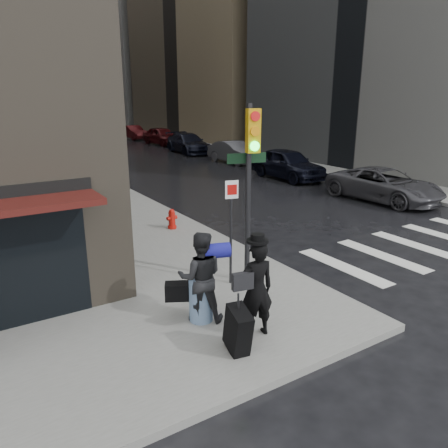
{
  "coord_description": "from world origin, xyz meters",
  "views": [
    {
      "loc": [
        -5.1,
        -6.54,
        4.52
      ],
      "look_at": [
        0.61,
        2.47,
        1.3
      ],
      "focal_mm": 35.0,
      "sensor_mm": 36.0,
      "label": 1
    }
  ],
  "objects_px": {
    "fire_hydrant": "(172,220)",
    "parked_car_5": "(134,132)",
    "man_overcoat": "(253,296)",
    "parked_car_0": "(384,185)",
    "parked_car_4": "(162,136)",
    "traffic_light": "(248,172)",
    "man_jeans": "(200,277)",
    "parked_car_2": "(234,152)",
    "parked_car_1": "(287,164)",
    "parked_car_3": "(188,143)"
  },
  "relations": [
    {
      "from": "man_jeans",
      "to": "parked_car_2",
      "type": "xyz_separation_m",
      "value": [
        12.43,
        17.44,
        -0.36
      ]
    },
    {
      "from": "traffic_light",
      "to": "parked_car_0",
      "type": "bearing_deg",
      "value": 35.67
    },
    {
      "from": "parked_car_5",
      "to": "parked_car_3",
      "type": "bearing_deg",
      "value": -94.73
    },
    {
      "from": "parked_car_0",
      "to": "parked_car_1",
      "type": "relative_size",
      "value": 1.05
    },
    {
      "from": "fire_hydrant",
      "to": "parked_car_2",
      "type": "bearing_deg",
      "value": 48.55
    },
    {
      "from": "parked_car_1",
      "to": "man_overcoat",
      "type": "bearing_deg",
      "value": -131.66
    },
    {
      "from": "parked_car_2",
      "to": "traffic_light",
      "type": "bearing_deg",
      "value": -126.13
    },
    {
      "from": "parked_car_0",
      "to": "parked_car_5",
      "type": "bearing_deg",
      "value": 84.85
    },
    {
      "from": "man_overcoat",
      "to": "parked_car_2",
      "type": "relative_size",
      "value": 0.47
    },
    {
      "from": "man_overcoat",
      "to": "fire_hydrant",
      "type": "distance_m",
      "value": 7.2
    },
    {
      "from": "parked_car_1",
      "to": "parked_car_4",
      "type": "bearing_deg",
      "value": 87.61
    },
    {
      "from": "man_jeans",
      "to": "parked_car_0",
      "type": "xyz_separation_m",
      "value": [
        11.97,
        5.07,
        -0.38
      ]
    },
    {
      "from": "man_jeans",
      "to": "parked_car_5",
      "type": "height_order",
      "value": "man_jeans"
    },
    {
      "from": "parked_car_2",
      "to": "parked_car_3",
      "type": "relative_size",
      "value": 0.84
    },
    {
      "from": "traffic_light",
      "to": "parked_car_0",
      "type": "xyz_separation_m",
      "value": [
        10.15,
        4.09,
        -2.13
      ]
    },
    {
      "from": "man_jeans",
      "to": "traffic_light",
      "type": "relative_size",
      "value": 0.45
    },
    {
      "from": "traffic_light",
      "to": "parked_car_5",
      "type": "xyz_separation_m",
      "value": [
        10.68,
        35.01,
        -2.15
      ]
    },
    {
      "from": "parked_car_2",
      "to": "parked_car_4",
      "type": "height_order",
      "value": "parked_car_4"
    },
    {
      "from": "man_jeans",
      "to": "fire_hydrant",
      "type": "bearing_deg",
      "value": -82.77
    },
    {
      "from": "man_jeans",
      "to": "parked_car_3",
      "type": "height_order",
      "value": "man_jeans"
    },
    {
      "from": "parked_car_2",
      "to": "man_overcoat",
      "type": "bearing_deg",
      "value": -126.15
    },
    {
      "from": "parked_car_2",
      "to": "parked_car_5",
      "type": "distance_m",
      "value": 18.55
    },
    {
      "from": "parked_car_0",
      "to": "parked_car_1",
      "type": "xyz_separation_m",
      "value": [
        -0.2,
        6.18,
        0.12
      ]
    },
    {
      "from": "parked_car_2",
      "to": "parked_car_0",
      "type": "bearing_deg",
      "value": -95.45
    },
    {
      "from": "man_overcoat",
      "to": "parked_car_2",
      "type": "bearing_deg",
      "value": -112.44
    },
    {
      "from": "parked_car_3",
      "to": "parked_car_1",
      "type": "bearing_deg",
      "value": -88.17
    },
    {
      "from": "man_overcoat",
      "to": "parked_car_1",
      "type": "bearing_deg",
      "value": -122.07
    },
    {
      "from": "man_jeans",
      "to": "parked_car_0",
      "type": "bearing_deg",
      "value": -129.16
    },
    {
      "from": "fire_hydrant",
      "to": "parked_car_0",
      "type": "distance_m",
      "value": 9.79
    },
    {
      "from": "fire_hydrant",
      "to": "parked_car_5",
      "type": "bearing_deg",
      "value": 71.13
    },
    {
      "from": "parked_car_1",
      "to": "fire_hydrant",
      "type": "bearing_deg",
      "value": -149.82
    },
    {
      "from": "traffic_light",
      "to": "fire_hydrant",
      "type": "bearing_deg",
      "value": 99.11
    },
    {
      "from": "traffic_light",
      "to": "fire_hydrant",
      "type": "distance_m",
      "value": 5.46
    },
    {
      "from": "man_jeans",
      "to": "parked_car_2",
      "type": "height_order",
      "value": "man_jeans"
    },
    {
      "from": "man_jeans",
      "to": "parked_car_5",
      "type": "xyz_separation_m",
      "value": [
        12.5,
        35.98,
        -0.4
      ]
    },
    {
      "from": "parked_car_3",
      "to": "parked_car_5",
      "type": "bearing_deg",
      "value": 92.56
    },
    {
      "from": "parked_car_0",
      "to": "parked_car_5",
      "type": "xyz_separation_m",
      "value": [
        0.54,
        30.91,
        -0.03
      ]
    },
    {
      "from": "man_overcoat",
      "to": "fire_hydrant",
      "type": "bearing_deg",
      "value": -93.65
    },
    {
      "from": "parked_car_4",
      "to": "parked_car_5",
      "type": "xyz_separation_m",
      "value": [
        -0.3,
        6.18,
        -0.11
      ]
    },
    {
      "from": "parked_car_5",
      "to": "traffic_light",
      "type": "bearing_deg",
      "value": -110.37
    },
    {
      "from": "man_overcoat",
      "to": "man_jeans",
      "type": "relative_size",
      "value": 1.09
    },
    {
      "from": "man_jeans",
      "to": "parked_car_2",
      "type": "bearing_deg",
      "value": -97.6
    },
    {
      "from": "man_jeans",
      "to": "parked_car_1",
      "type": "bearing_deg",
      "value": -108.42
    },
    {
      "from": "man_overcoat",
      "to": "parked_car_0",
      "type": "height_order",
      "value": "man_overcoat"
    },
    {
      "from": "parked_car_0",
      "to": "parked_car_4",
      "type": "height_order",
      "value": "parked_car_4"
    },
    {
      "from": "traffic_light",
      "to": "fire_hydrant",
      "type": "xyz_separation_m",
      "value": [
        0.39,
        4.89,
        -2.38
      ]
    },
    {
      "from": "fire_hydrant",
      "to": "parked_car_0",
      "type": "xyz_separation_m",
      "value": [
        9.76,
        -0.8,
        0.25
      ]
    },
    {
      "from": "parked_car_0",
      "to": "parked_car_2",
      "type": "height_order",
      "value": "parked_car_2"
    },
    {
      "from": "parked_car_1",
      "to": "parked_car_3",
      "type": "relative_size",
      "value": 0.93
    },
    {
      "from": "fire_hydrant",
      "to": "parked_car_2",
      "type": "height_order",
      "value": "parked_car_2"
    }
  ]
}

